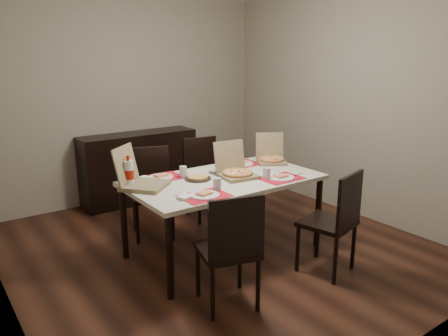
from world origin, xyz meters
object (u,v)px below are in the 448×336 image
Objects in this scene: chair_far_right at (204,174)px; pizza_box_center at (236,171)px; dip_bowl at (216,171)px; dining_table at (224,185)px; soda_bottle at (129,174)px; chair_near_left at (231,247)px; chair_near_right at (335,218)px; sideboard at (139,167)px; chair_far_left at (151,188)px.

pizza_box_center is (-0.27, -0.96, 0.29)m from chair_far_right.
chair_far_right is 0.85m from dip_bowl.
dining_table is 6.37× the size of soda_bottle.
chair_near_left is 1.00× the size of chair_far_right.
chair_near_left and chair_near_right have the same top height.
chair_near_left is at bearing 175.99° from chair_near_right.
sideboard is 1.95m from pizza_box_center.
chair_far_right is at bearing 67.51° from dining_table.
chair_near_right is (0.53, -2.80, 0.06)m from sideboard.
soda_bottle is (-0.96, 0.30, 0.07)m from pizza_box_center.
chair_far_right reaches higher than dining_table.
pizza_box_center reaches higher than dining_table.
soda_bottle is (-0.84, -1.62, 0.42)m from sideboard.
chair_near_right is (1.07, -0.08, 0.00)m from chair_near_left.
dip_bowl is at bearing 76.97° from dining_table.
sideboard is at bearing 112.16° from chair_far_right.
dip_bowl is (-0.08, 0.23, -0.04)m from pizza_box_center.
chair_near_right is at bearing -4.01° from chair_near_left.
chair_near_left is 7.18× the size of dip_bowl.
chair_far_left is at bearing -108.62° from sideboard.
soda_bottle reaches higher than dining_table.
dip_bowl is at bearing -88.47° from sideboard.
chair_near_left is 1.09m from pizza_box_center.
dining_table is 1.94× the size of chair_far_left.
chair_near_left is (-0.54, -0.83, -0.17)m from dining_table.
soda_bottle reaches higher than chair_near_left.
soda_bottle reaches higher than dip_bowl.
pizza_box_center is at bearing -9.37° from dining_table.
pizza_box_center reaches higher than chair_near_left.
dip_bowl is at bearing -56.29° from chair_far_left.
sideboard reaches higher than dining_table.
chair_far_left and chair_far_right have the same top height.
chair_far_right is (0.93, 1.77, 0.00)m from chair_near_left.
dining_table is 1.00m from chair_near_left.
chair_near_right is 2.35× the size of pizza_box_center.
dip_bowl is at bearing -4.43° from soda_bottle.
pizza_box_center is at bearing -60.06° from chair_far_left.
chair_near_left reaches higher than sideboard.
soda_bottle is (-0.30, 1.11, 0.36)m from chair_near_left.
sideboard is 1.61× the size of chair_far_right.
dining_table is 1.94× the size of chair_far_right.
chair_far_left is at bearing -170.56° from chair_far_right.
chair_far_left is at bearing 117.41° from chair_near_right.
chair_far_left is 0.78m from dip_bowl.
pizza_box_center is (0.66, 0.81, 0.29)m from chair_near_left.
chair_near_left is at bearing -119.40° from dip_bowl.
chair_far_left reaches higher than sideboard.
chair_near_right is (0.54, -0.91, -0.17)m from dining_table.
soda_bottle is at bearing 139.18° from chair_near_right.
dip_bowl is (0.05, 0.21, 0.08)m from dining_table.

